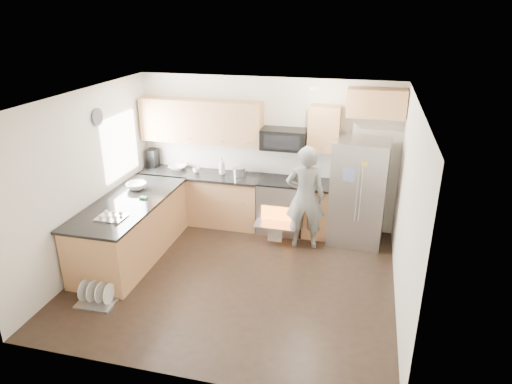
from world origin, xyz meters
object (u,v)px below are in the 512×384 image
(refrigerator, at_px, (358,193))
(dish_rack, at_px, (97,297))
(stove_range, at_px, (282,194))
(person, at_px, (305,198))

(refrigerator, height_order, dish_rack, refrigerator)
(stove_range, height_order, refrigerator, stove_range)
(refrigerator, height_order, person, refrigerator)
(person, height_order, dish_rack, person)
(person, bearing_deg, dish_rack, 35.55)
(refrigerator, bearing_deg, dish_rack, -136.19)
(stove_range, distance_m, refrigerator, 1.30)
(dish_rack, bearing_deg, person, 42.73)
(refrigerator, xyz_separation_m, person, (-0.81, -0.38, -0.02))
(stove_range, xyz_separation_m, refrigerator, (1.28, -0.12, 0.20))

